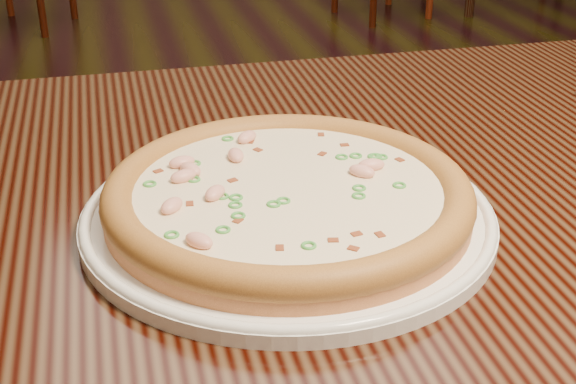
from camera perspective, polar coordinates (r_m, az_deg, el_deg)
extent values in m
cube|color=black|center=(0.77, 7.83, -0.77)|extent=(1.20, 0.80, 0.04)
cylinder|color=white|center=(0.69, 0.00, -1.79)|extent=(0.35, 0.35, 0.01)
torus|color=white|center=(0.68, 0.00, -1.35)|extent=(0.35, 0.35, 0.01)
cylinder|color=#CA804B|center=(0.68, 0.00, -0.68)|extent=(0.31, 0.31, 0.02)
torus|color=#AF762E|center=(0.67, 0.00, 0.00)|extent=(0.31, 0.31, 0.03)
cylinder|color=#F3E9BA|center=(0.67, 0.00, 0.19)|extent=(0.26, 0.26, 0.00)
ellipsoid|color=#F2B29E|center=(0.59, -6.34, -3.45)|extent=(0.03, 0.03, 0.01)
ellipsoid|color=#F2B29E|center=(0.71, 5.94, 1.93)|extent=(0.02, 0.01, 0.01)
ellipsoid|color=#F2B29E|center=(0.72, -3.74, 2.63)|extent=(0.01, 0.02, 0.01)
ellipsoid|color=#F2B29E|center=(0.76, -2.94, 3.92)|extent=(0.03, 0.03, 0.01)
ellipsoid|color=#F2B29E|center=(0.72, -7.56, 2.11)|extent=(0.03, 0.02, 0.01)
ellipsoid|color=#F2B29E|center=(0.64, -8.27, -0.97)|extent=(0.03, 0.03, 0.01)
ellipsoid|color=#F2B29E|center=(0.66, -5.21, -0.07)|extent=(0.03, 0.03, 0.01)
ellipsoid|color=#F2B29E|center=(0.69, -7.46, 1.12)|extent=(0.03, 0.02, 0.01)
ellipsoid|color=#F2B29E|center=(0.70, -6.95, 1.60)|extent=(0.02, 0.03, 0.01)
ellipsoid|color=#F2B29E|center=(0.69, 5.27, 1.48)|extent=(0.03, 0.03, 0.01)
cube|color=maroon|center=(0.58, -0.59, -4.06)|extent=(0.01, 0.01, 0.00)
cube|color=maroon|center=(0.78, 2.36, 4.05)|extent=(0.01, 0.01, 0.00)
cube|color=maroon|center=(0.60, 4.90, -3.06)|extent=(0.01, 0.01, 0.00)
cube|color=maroon|center=(0.76, -2.69, 3.53)|extent=(0.01, 0.01, 0.00)
cube|color=maroon|center=(0.71, -9.21, 1.41)|extent=(0.01, 0.01, 0.00)
cube|color=maroon|center=(0.73, 2.45, 2.67)|extent=(0.01, 0.01, 0.00)
cube|color=maroon|center=(0.60, 6.55, -3.10)|extent=(0.01, 0.01, 0.00)
cube|color=maroon|center=(0.59, -5.93, -3.80)|extent=(0.01, 0.01, 0.00)
cube|color=maroon|center=(0.62, -3.58, -2.11)|extent=(0.01, 0.01, 0.00)
cube|color=maroon|center=(0.75, 4.04, 3.30)|extent=(0.01, 0.01, 0.00)
cube|color=maroon|center=(0.65, -6.99, -0.90)|extent=(0.01, 0.01, 0.00)
cube|color=maroon|center=(0.73, 7.94, 2.22)|extent=(0.01, 0.01, 0.00)
cube|color=maroon|center=(0.59, 3.24, -3.51)|extent=(0.01, 0.01, 0.00)
cube|color=maroon|center=(0.59, 4.66, -4.10)|extent=(0.01, 0.01, 0.00)
cube|color=maroon|center=(0.74, -2.16, 2.96)|extent=(0.01, 0.01, 0.00)
cube|color=maroon|center=(0.68, -3.96, 0.77)|extent=(0.01, 0.01, 0.00)
torus|color=green|center=(0.61, -8.28, -3.04)|extent=(0.01, 0.01, 0.00)
torus|color=green|center=(0.73, 3.83, 2.49)|extent=(0.01, 0.01, 0.00)
torus|color=green|center=(0.69, -9.81, 0.56)|extent=(0.01, 0.01, 0.00)
torus|color=green|center=(0.69, -6.72, 0.89)|extent=(0.01, 0.01, 0.00)
torus|color=green|center=(0.64, -1.03, -0.87)|extent=(0.01, 0.01, 0.00)
torus|color=green|center=(0.73, 6.11, 2.52)|extent=(0.02, 0.02, 0.00)
torus|color=green|center=(0.73, 6.67, 2.48)|extent=(0.01, 0.01, 0.00)
torus|color=green|center=(0.61, -4.65, -2.70)|extent=(0.02, 0.02, 0.00)
torus|color=green|center=(0.68, 7.92, 0.47)|extent=(0.02, 0.02, 0.00)
torus|color=green|center=(0.59, 1.48, -3.84)|extent=(0.02, 0.02, 0.00)
torus|color=green|center=(0.72, -6.67, 2.03)|extent=(0.01, 0.01, 0.00)
torus|color=green|center=(0.64, -3.77, -0.93)|extent=(0.01, 0.01, 0.00)
torus|color=green|center=(0.73, 4.84, 2.57)|extent=(0.02, 0.02, 0.00)
torus|color=green|center=(0.73, 6.26, 2.54)|extent=(0.01, 0.01, 0.00)
torus|color=green|center=(0.63, -3.56, -1.70)|extent=(0.02, 0.02, 0.00)
torus|color=green|center=(0.67, 5.08, 0.27)|extent=(0.02, 0.02, 0.00)
torus|color=green|center=(0.66, -4.73, -0.31)|extent=(0.02, 0.02, 0.00)
torus|color=green|center=(0.65, -3.72, -0.40)|extent=(0.01, 0.01, 0.00)
torus|color=green|center=(0.65, -0.33, -0.63)|extent=(0.02, 0.02, 0.00)
torus|color=green|center=(0.77, -4.32, 3.80)|extent=(0.01, 0.01, 0.00)
torus|color=green|center=(0.66, 5.05, -0.29)|extent=(0.02, 0.02, 0.00)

